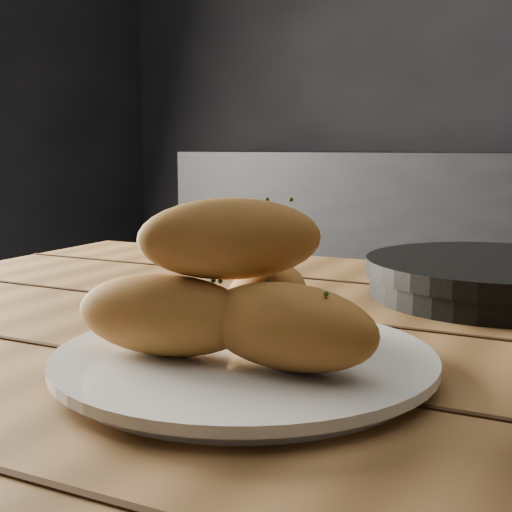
{
  "coord_description": "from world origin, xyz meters",
  "views": [
    {
      "loc": [
        0.17,
        -1.02,
        0.93
      ],
      "look_at": [
        -0.08,
        -0.53,
        0.84
      ],
      "focal_mm": 50.0,
      "sensor_mm": 36.0,
      "label": 1
    }
  ],
  "objects_px": {
    "plate": "(244,362)",
    "skillet": "(502,278)",
    "bread_rolls": "(237,294)",
    "table": "(411,471)"
  },
  "relations": [
    {
      "from": "plate",
      "to": "skillet",
      "type": "xyz_separation_m",
      "value": [
        0.14,
        0.38,
        0.01
      ]
    },
    {
      "from": "bread_rolls",
      "to": "table",
      "type": "bearing_deg",
      "value": 39.54
    },
    {
      "from": "plate",
      "to": "skillet",
      "type": "bearing_deg",
      "value": 70.27
    },
    {
      "from": "plate",
      "to": "bread_rolls",
      "type": "relative_size",
      "value": 1.2
    },
    {
      "from": "plate",
      "to": "bread_rolls",
      "type": "distance_m",
      "value": 0.05
    },
    {
      "from": "table",
      "to": "skillet",
      "type": "bearing_deg",
      "value": 84.68
    },
    {
      "from": "plate",
      "to": "bread_rolls",
      "type": "xyz_separation_m",
      "value": [
        -0.01,
        -0.0,
        0.05
      ]
    },
    {
      "from": "plate",
      "to": "bread_rolls",
      "type": "bearing_deg",
      "value": -149.04
    },
    {
      "from": "table",
      "to": "plate",
      "type": "height_order",
      "value": "plate"
    },
    {
      "from": "table",
      "to": "skillet",
      "type": "relative_size",
      "value": 3.17
    }
  ]
}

